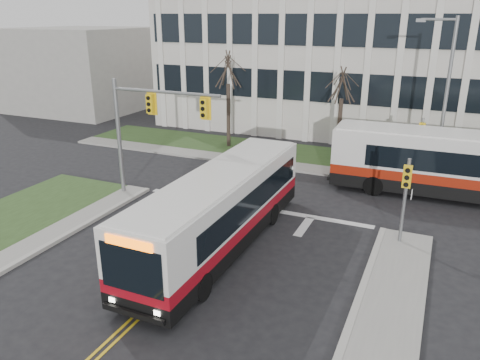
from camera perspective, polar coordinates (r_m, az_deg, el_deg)
name	(u,v)px	position (r m, az deg, el deg)	size (l,w,h in m)	color
ground	(167,289)	(17.34, -8.87, -12.99)	(120.00, 120.00, 0.00)	black
sidewalk_cross	(376,177)	(29.03, 16.21, 0.30)	(44.00, 1.60, 0.14)	#9E9B93
building_lawn	(382,165)	(31.68, 16.95, 1.81)	(44.00, 5.00, 0.12)	#2E481E
office_building	(410,56)	(42.39, 20.01, 14.03)	(40.00, 16.00, 12.00)	silver
building_annex	(84,69)	(51.50, -18.46, 12.74)	(12.00, 12.00, 8.00)	#9E9B93
mast_arm_signal	(144,119)	(24.26, -11.64, 7.27)	(6.11, 0.38, 6.20)	slate
signal_pole_near	(406,190)	(20.23, 19.54, -1.12)	(0.34, 0.39, 3.80)	slate
signal_pole_far	(420,141)	(28.38, 21.12, 4.46)	(0.34, 0.39, 3.80)	slate
streetlight	(443,92)	(28.64, 23.56, 9.81)	(2.15, 0.25, 9.20)	slate
directory_sign	(343,146)	(31.25, 12.49, 4.10)	(1.50, 0.12, 2.00)	slate
tree_left	(228,71)	(33.53, -1.46, 13.15)	(1.80, 1.80, 7.70)	#42352B
tree_mid	(342,86)	(31.28, 12.35, 11.08)	(1.80, 1.80, 6.82)	#42352B
bus_main	(221,211)	(19.31, -2.39, -3.86)	(2.58, 11.92, 3.18)	silver
bus_cross	(458,167)	(27.02, 25.05, 1.46)	(2.78, 12.85, 3.43)	silver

